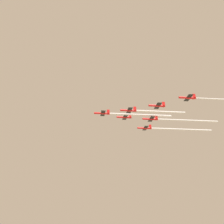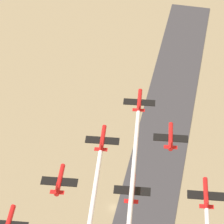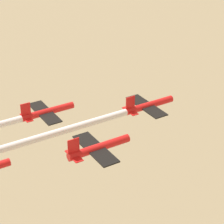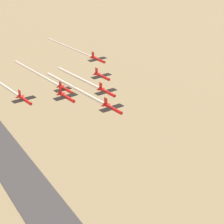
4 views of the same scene
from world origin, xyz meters
name	(u,v)px [view 3 (image 3 of 4)]	position (x,y,z in m)	size (l,w,h in m)	color
jet_0	(147,105)	(31.22, -19.88, 94.23)	(8.59, 8.69, 3.28)	red
jet_1	(46,112)	(34.45, -37.35, 93.14)	(8.59, 8.69, 3.28)	red
jet_2	(97,148)	(48.06, -25.55, 95.67)	(8.59, 8.69, 3.28)	red
smoke_trail_0	(15,145)	(47.10, -38.19, 94.18)	(26.72, 30.58, 1.13)	white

